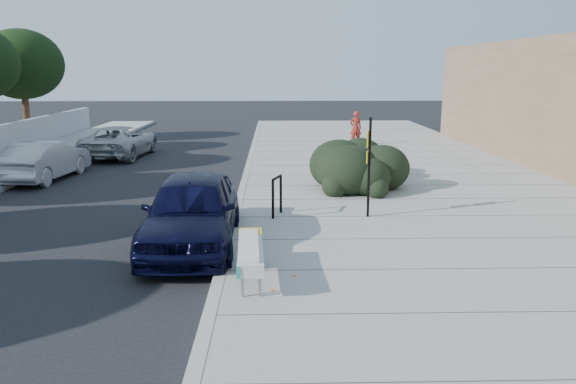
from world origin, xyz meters
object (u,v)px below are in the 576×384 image
bench (250,251)px  pedestrian (356,128)px  wagon_silver (45,160)px  bike_rack (277,192)px  sedan_navy (192,211)px  sign_post (369,161)px  suv_silver (120,141)px

bench → pedestrian: 19.28m
bench → wagon_silver: bearing=124.3°
bike_rack → pedestrian: size_ratio=0.62×
sedan_navy → bench: bearing=-60.7°
sign_post → suv_silver: (-9.48, 11.53, -0.91)m
sedan_navy → pedestrian: (6.01, 16.31, 0.17)m
suv_silver → pedestrian: (11.21, 2.77, 0.29)m
bike_rack → suv_silver: size_ratio=0.21×
suv_silver → bike_rack: bearing=126.6°
sign_post → pedestrian: sign_post is taller
wagon_silver → bike_rack: bearing=151.0°
wagon_silver → pedestrian: 14.94m
bench → wagon_silver: (-7.86, 10.50, 0.04)m
bench → sedan_navy: (-1.40, 2.40, 0.16)m
suv_silver → sedan_navy: bearing=115.5°
bench → suv_silver: size_ratio=0.44×
sign_post → pedestrian: (1.73, 14.30, -0.62)m
bench → sedan_navy: 2.78m
bike_rack → wagon_silver: wagon_silver is taller
wagon_silver → suv_silver: bearing=-96.8°
wagon_silver → pedestrian: size_ratio=2.56×
pedestrian → suv_silver: bearing=8.2°
sedan_navy → bike_rack: bearing=47.8°
bench → bike_rack: 4.61m
wagon_silver → pedestrian: bearing=-140.4°
wagon_silver → bench: bearing=133.1°
bike_rack → suv_silver: (-7.11, 11.36, -0.07)m
sign_post → pedestrian: bearing=100.9°
sign_post → wagon_silver: sign_post is taller
sign_post → sedan_navy: (-4.28, -2.01, -0.79)m
bench → sign_post: 5.36m
bike_rack → sedan_navy: (-1.91, -2.18, 0.06)m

